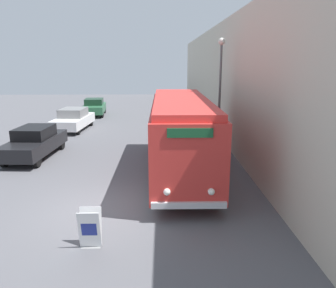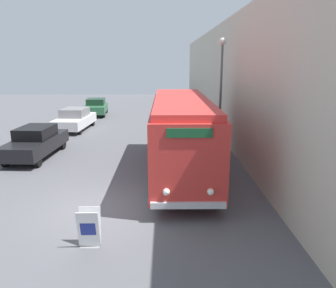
% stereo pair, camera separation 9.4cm
% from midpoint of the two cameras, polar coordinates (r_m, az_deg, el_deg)
% --- Properties ---
extents(ground_plane, '(80.00, 80.00, 0.00)m').
position_cam_midpoint_polar(ground_plane, '(11.56, -12.50, -11.07)').
color(ground_plane, '#56565B').
extents(building_wall_right, '(0.30, 60.00, 7.35)m').
position_cam_midpoint_polar(building_wall_right, '(20.65, 10.10, 10.66)').
color(building_wall_right, beige).
rests_on(building_wall_right, ground_plane).
extents(vintage_bus, '(2.46, 9.66, 3.33)m').
position_cam_midpoint_polar(vintage_bus, '(14.40, 2.03, 2.14)').
color(vintage_bus, black).
rests_on(vintage_bus, ground_plane).
extents(sign_board, '(0.58, 0.40, 1.08)m').
position_cam_midpoint_polar(sign_board, '(9.27, -13.72, -14.18)').
color(sign_board, gray).
rests_on(sign_board, ground_plane).
extents(streetlamp, '(0.36, 0.36, 6.02)m').
position_cam_midpoint_polar(streetlamp, '(17.39, 8.93, 10.97)').
color(streetlamp, '#595E60').
rests_on(streetlamp, ground_plane).
extents(parked_car_near, '(2.08, 4.81, 1.59)m').
position_cam_midpoint_polar(parked_car_near, '(18.34, -22.33, 0.31)').
color(parked_car_near, black).
rests_on(parked_car_near, ground_plane).
extents(parked_car_mid, '(2.25, 4.71, 1.56)m').
position_cam_midpoint_polar(parked_car_mid, '(24.93, -16.27, 4.16)').
color(parked_car_mid, black).
rests_on(parked_car_mid, ground_plane).
extents(parked_car_far, '(2.22, 4.32, 1.55)m').
position_cam_midpoint_polar(parked_car_far, '(31.22, -12.81, 6.31)').
color(parked_car_far, black).
rests_on(parked_car_far, ground_plane).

